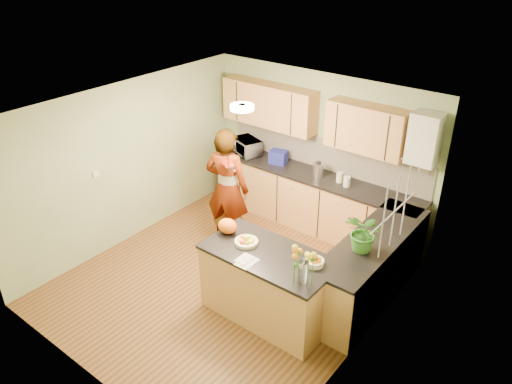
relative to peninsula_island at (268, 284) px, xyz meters
The scene contains 28 objects.
floor 0.99m from the peninsula_island, 164.04° to the left, with size 4.50×4.50×0.00m, color #533017.
ceiling 2.21m from the peninsula_island, 164.04° to the left, with size 4.00×4.50×0.02m, color silver.
wall_back 2.74m from the peninsula_island, 108.56° to the left, with size 4.00×0.02×2.50m, color gray.
wall_front 2.31m from the peninsula_island, 112.56° to the right, with size 4.00×0.02×2.50m, color gray.
wall_left 2.95m from the peninsula_island, behind, with size 0.02×4.50×2.50m, color gray.
wall_right 1.42m from the peninsula_island, 11.60° to the left, with size 0.02×4.50×2.50m, color gray.
back_counter 2.31m from the peninsula_island, 108.58° to the left, with size 3.64×0.62×0.94m.
right_counter 1.39m from the peninsula_island, 51.57° to the left, with size 0.62×2.24×0.94m.
splashback 2.68m from the peninsula_island, 106.56° to the left, with size 3.60×0.02×0.52m, color white.
upper_cabinets 2.88m from the peninsula_island, 113.56° to the left, with size 3.20×0.34×0.70m.
boiler 2.86m from the peninsula_island, 69.64° to the left, with size 0.40×0.30×0.86m.
window_right 1.79m from the peninsula_island, 35.95° to the left, with size 0.01×1.30×1.05m.
light_switch 2.96m from the peninsula_island, behind, with size 0.02×0.09×0.09m, color silver.
ceiling_lamp 2.22m from the peninsula_island, 147.17° to the left, with size 0.30×0.30×0.07m.
peninsula_island is the anchor object (origin of this frame).
fruit_dish 0.62m from the peninsula_island, behind, with size 0.29×0.29×0.10m.
orange_bowl 0.77m from the peninsula_island, 15.26° to the left, with size 0.22×0.22×0.13m.
flower_vase 1.04m from the peninsula_island, 16.70° to the right, with size 0.29×0.29×0.54m.
orange_bag 0.90m from the peninsula_island, behind, with size 0.26×0.22×0.19m, color orange.
papers 0.57m from the peninsula_island, 108.43° to the right, with size 0.19×0.26×0.01m, color silver.
violinist 1.83m from the peninsula_island, 147.43° to the left, with size 0.70×0.46×1.91m, color tan.
violin 1.82m from the peninsula_island, 150.43° to the left, with size 0.58×0.23×0.12m, color #490804, non-canonical shape.
microwave 3.07m from the peninsula_island, 133.96° to the left, with size 0.50×0.34×0.28m, color silver.
blue_box 2.68m from the peninsula_island, 123.27° to the left, with size 0.28×0.20×0.22m, color navy.
kettle 2.34m from the peninsula_island, 106.76° to the left, with size 0.16×0.16×0.31m.
jar_cream 2.29m from the peninsula_island, 97.38° to the left, with size 0.11×0.11×0.16m, color beige.
jar_white 2.21m from the peninsula_island, 93.41° to the left, with size 0.10×0.10×0.16m, color silver.
potted_plant 1.35m from the peninsula_island, 40.93° to the left, with size 0.46×0.40×0.51m, color #377C29.
Camera 1 is at (3.76, -4.24, 4.41)m, focal length 35.00 mm.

